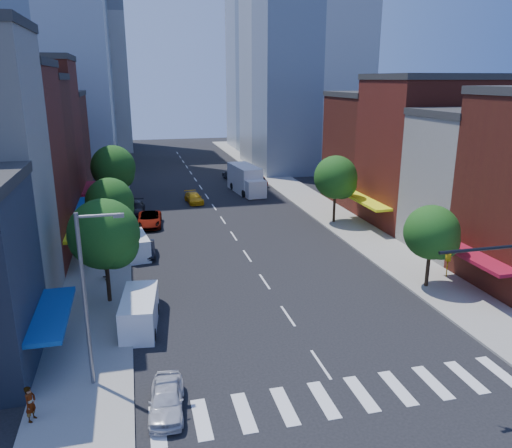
{
  "coord_description": "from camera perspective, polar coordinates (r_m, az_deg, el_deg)",
  "views": [
    {
      "loc": [
        -9.28,
        -22.56,
        15.09
      ],
      "look_at": [
        -0.93,
        11.0,
        5.0
      ],
      "focal_mm": 35.0,
      "sensor_mm": 36.0,
      "label": 1
    }
  ],
  "objects": [
    {
      "name": "ground",
      "position": [
        28.68,
        7.41,
        -15.63
      ],
      "size": [
        220.0,
        220.0,
        0.0
      ],
      "primitive_type": "plane",
      "color": "black",
      "rests_on": "ground"
    },
    {
      "name": "sidewalk_left",
      "position": [
        64.41,
        -16.44,
        2.11
      ],
      "size": [
        5.0,
        120.0,
        0.15
      ],
      "primitive_type": "cube",
      "color": "gray",
      "rests_on": "ground"
    },
    {
      "name": "sidewalk_right",
      "position": [
        67.92,
        5.11,
        3.43
      ],
      "size": [
        5.0,
        120.0,
        0.15
      ],
      "primitive_type": "cube",
      "color": "gray",
      "rests_on": "ground"
    },
    {
      "name": "crosswalk",
      "position": [
        26.38,
        9.88,
        -18.88
      ],
      "size": [
        19.0,
        3.0,
        0.01
      ],
      "primitive_type": "cube",
      "color": "silver",
      "rests_on": "ground"
    },
    {
      "name": "bldg_left_3",
      "position": [
        53.42,
        -26.66,
        6.38
      ],
      "size": [
        12.0,
        8.0,
        15.0
      ],
      "primitive_type": "cube",
      "color": "#541C15",
      "rests_on": "ground"
    },
    {
      "name": "bldg_left_4",
      "position": [
        61.54,
        -25.15,
        8.6
      ],
      "size": [
        12.0,
        9.0,
        17.0
      ],
      "primitive_type": "cube",
      "color": "maroon",
      "rests_on": "ground"
    },
    {
      "name": "bldg_left_5",
      "position": [
        71.06,
        -23.59,
        7.98
      ],
      "size": [
        12.0,
        10.0,
        13.0
      ],
      "primitive_type": "cube",
      "color": "#541C15",
      "rests_on": "ground"
    },
    {
      "name": "bldg_right_1",
      "position": [
        49.09,
        24.52,
        4.12
      ],
      "size": [
        12.0,
        8.0,
        12.0
      ],
      "primitive_type": "cube",
      "color": "beige",
      "rests_on": "ground"
    },
    {
      "name": "bldg_right_2",
      "position": [
        56.05,
        19.07,
        7.6
      ],
      "size": [
        12.0,
        10.0,
        15.0
      ],
      "primitive_type": "cube",
      "color": "maroon",
      "rests_on": "ground"
    },
    {
      "name": "bldg_right_3",
      "position": [
        64.72,
        14.22,
        8.15
      ],
      "size": [
        12.0,
        10.0,
        13.0
      ],
      "primitive_type": "cube",
      "color": "#541C15",
      "rests_on": "ground"
    },
    {
      "name": "tower_far_w",
      "position": [
        118.59,
        -19.52,
        21.65
      ],
      "size": [
        18.0,
        18.0,
        56.0
      ],
      "primitive_type": "cube",
      "color": "#9EA5AD",
      "rests_on": "ground"
    },
    {
      "name": "streetlight",
      "position": [
        25.64,
        -18.65,
        -7.14
      ],
      "size": [
        2.25,
        0.25,
        9.0
      ],
      "color": "slate",
      "rests_on": "sidewalk_left"
    },
    {
      "name": "tree_left_near",
      "position": [
        35.07,
        -16.72,
        -1.39
      ],
      "size": [
        4.8,
        4.8,
        7.3
      ],
      "color": "black",
      "rests_on": "sidewalk_left"
    },
    {
      "name": "tree_left_mid",
      "position": [
        45.76,
        -16.18,
        2.27
      ],
      "size": [
        4.2,
        4.2,
        6.65
      ],
      "color": "black",
      "rests_on": "sidewalk_left"
    },
    {
      "name": "tree_left_far",
      "position": [
        59.35,
        -15.85,
        6.06
      ],
      "size": [
        5.0,
        5.0,
        7.75
      ],
      "color": "black",
      "rests_on": "sidewalk_left"
    },
    {
      "name": "tree_right_near",
      "position": [
        38.55,
        19.65,
        -1.14
      ],
      "size": [
        4.0,
        4.0,
        6.2
      ],
      "color": "black",
      "rests_on": "sidewalk_right"
    },
    {
      "name": "tree_right_far",
      "position": [
        53.79,
        9.25,
        5.09
      ],
      "size": [
        4.6,
        4.6,
        7.2
      ],
      "color": "black",
      "rests_on": "sidewalk_right"
    },
    {
      "name": "parked_car_front",
      "position": [
        25.12,
        -10.19,
        -19.05
      ],
      "size": [
        2.02,
        4.1,
        1.34
      ],
      "primitive_type": "imported",
      "rotation": [
        0.0,
        0.0,
        -0.11
      ],
      "color": "silver",
      "rests_on": "ground"
    },
    {
      "name": "parked_car_second",
      "position": [
        45.07,
        -12.37,
        -2.81
      ],
      "size": [
        1.41,
        3.95,
        1.3
      ],
      "primitive_type": "imported",
      "rotation": [
        0.0,
        0.0,
        -0.01
      ],
      "color": "black",
      "rests_on": "ground"
    },
    {
      "name": "parked_car_third",
      "position": [
        54.1,
        -12.07,
        0.52
      ],
      "size": [
        2.84,
        5.49,
        1.48
      ],
      "primitive_type": "imported",
      "rotation": [
        0.0,
        0.0,
        -0.07
      ],
      "color": "#999999",
      "rests_on": "ground"
    },
    {
      "name": "parked_car_rear",
      "position": [
        59.34,
        -13.59,
        1.76
      ],
      "size": [
        2.34,
        4.93,
        1.39
      ],
      "primitive_type": "imported",
      "rotation": [
        0.0,
        0.0,
        -0.08
      ],
      "color": "black",
      "rests_on": "ground"
    },
    {
      "name": "cargo_van_near",
      "position": [
        32.34,
        -13.18,
        -9.87
      ],
      "size": [
        2.61,
        5.31,
        2.18
      ],
      "rotation": [
        0.0,
        0.0,
        -0.11
      ],
      "color": "white",
      "rests_on": "ground"
    },
    {
      "name": "cargo_van_far",
      "position": [
        45.07,
        -13.52,
        -2.46
      ],
      "size": [
        2.45,
        4.81,
        1.96
      ],
      "rotation": [
        0.0,
        0.0,
        0.14
      ],
      "color": "white",
      "rests_on": "ground"
    },
    {
      "name": "taxi",
      "position": [
        63.49,
        -7.11,
        2.98
      ],
      "size": [
        2.27,
        4.56,
        1.27
      ],
      "primitive_type": "imported",
      "rotation": [
        0.0,
        0.0,
        0.11
      ],
      "color": "#FFB60D",
      "rests_on": "ground"
    },
    {
      "name": "traffic_car_oncoming",
      "position": [
        78.24,
        -3.01,
        5.6
      ],
      "size": [
        1.84,
        4.05,
        1.29
      ],
      "primitive_type": "imported",
      "rotation": [
        0.0,
        0.0,
        3.27
      ],
      "color": "black",
      "rests_on": "ground"
    },
    {
      "name": "traffic_car_far",
      "position": [
        73.63,
        0.28,
        5.07
      ],
      "size": [
        2.01,
        4.75,
        1.6
      ],
      "primitive_type": "imported",
      "rotation": [
        0.0,
        0.0,
        3.17
      ],
      "color": "#999999",
      "rests_on": "ground"
    },
    {
      "name": "box_truck",
      "position": [
        68.63,
        -1.15,
        5.03
      ],
      "size": [
        3.59,
        9.29,
        3.65
      ],
      "rotation": [
        0.0,
        0.0,
        0.11
      ],
      "color": "silver",
      "rests_on": "ground"
    },
    {
      "name": "pedestrian_near",
      "position": [
        25.96,
        -24.38,
        -18.2
      ],
      "size": [
        0.64,
        0.75,
        1.73
      ],
      "primitive_type": "imported",
      "rotation": [
        0.0,
        0.0,
        1.15
      ],
      "color": "#999999",
      "rests_on": "sidewalk_left"
    },
    {
      "name": "pedestrian_far",
      "position": [
        40.29,
        -16.95,
        -4.8
      ],
      "size": [
        0.92,
        1.07,
        1.9
      ],
      "primitive_type": "imported",
      "rotation": [
        0.0,
        0.0,
        -1.33
      ],
      "color": "#999999",
      "rests_on": "sidewalk_left"
    }
  ]
}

